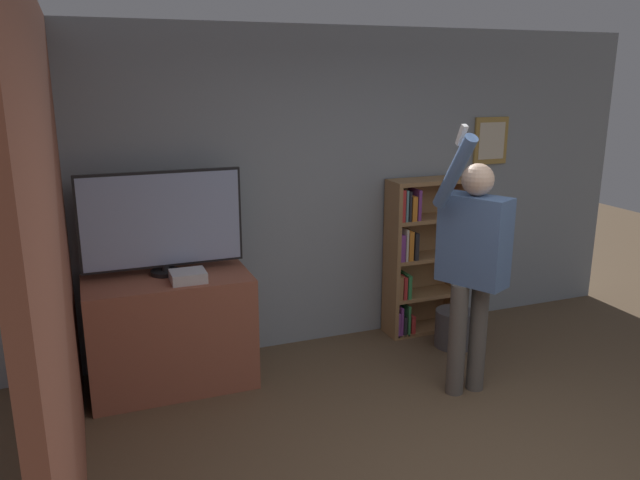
# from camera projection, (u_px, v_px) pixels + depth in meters

# --- Properties ---
(wall_back) EXTENTS (6.13, 0.09, 2.70)m
(wall_back) POSITION_uv_depth(u_px,v_px,m) (325.00, 190.00, 5.34)
(wall_back) COLOR gray
(wall_back) RESTS_ON ground_plane
(wall_side_brick) EXTENTS (0.06, 4.28, 2.70)m
(wall_side_brick) POSITION_uv_depth(u_px,v_px,m) (57.00, 258.00, 3.37)
(wall_side_brick) COLOR #93513D
(wall_side_brick) RESTS_ON ground_plane
(tv_ledge) EXTENTS (1.21, 0.62, 0.86)m
(tv_ledge) POSITION_uv_depth(u_px,v_px,m) (171.00, 332.00, 4.70)
(tv_ledge) COLOR #93513D
(tv_ledge) RESTS_ON ground_plane
(television) EXTENTS (1.18, 0.22, 0.78)m
(television) POSITION_uv_depth(u_px,v_px,m) (162.00, 222.00, 4.56)
(television) COLOR black
(television) RESTS_ON tv_ledge
(game_console) EXTENTS (0.25, 0.21, 0.08)m
(game_console) POSITION_uv_depth(u_px,v_px,m) (188.00, 276.00, 4.49)
(game_console) COLOR silver
(game_console) RESTS_ON tv_ledge
(bookshelf) EXTENTS (0.71, 0.28, 1.42)m
(bookshelf) POSITION_uv_depth(u_px,v_px,m) (418.00, 257.00, 5.63)
(bookshelf) COLOR #997047
(bookshelf) RESTS_ON ground_plane
(person) EXTENTS (0.63, 0.59, 2.01)m
(person) POSITION_uv_depth(u_px,v_px,m) (473.00, 256.00, 4.44)
(person) COLOR #56514C
(person) RESTS_ON ground_plane
(waste_bin) EXTENTS (0.33, 0.33, 0.33)m
(waste_bin) POSITION_uv_depth(u_px,v_px,m) (454.00, 328.00, 5.45)
(waste_bin) COLOR #4C4C51
(waste_bin) RESTS_ON ground_plane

